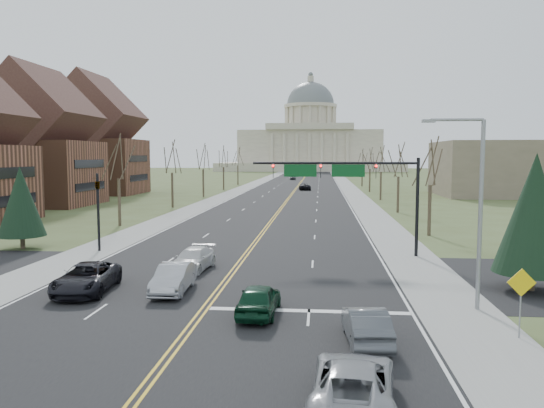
% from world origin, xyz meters
% --- Properties ---
extents(ground, '(600.00, 600.00, 0.00)m').
position_xyz_m(ground, '(0.00, 0.00, 0.00)').
color(ground, '#485329').
rests_on(ground, ground).
extents(road, '(20.00, 380.00, 0.01)m').
position_xyz_m(road, '(0.00, 110.00, 0.01)').
color(road, black).
rests_on(road, ground).
extents(cross_road, '(120.00, 14.00, 0.01)m').
position_xyz_m(cross_road, '(0.00, 6.00, 0.01)').
color(cross_road, black).
rests_on(cross_road, ground).
extents(sidewalk_left, '(4.00, 380.00, 0.03)m').
position_xyz_m(sidewalk_left, '(-12.00, 110.00, 0.01)').
color(sidewalk_left, gray).
rests_on(sidewalk_left, ground).
extents(sidewalk_right, '(4.00, 380.00, 0.03)m').
position_xyz_m(sidewalk_right, '(12.00, 110.00, 0.01)').
color(sidewalk_right, gray).
rests_on(sidewalk_right, ground).
extents(center_line, '(0.42, 380.00, 0.01)m').
position_xyz_m(center_line, '(0.00, 110.00, 0.01)').
color(center_line, gold).
rests_on(center_line, road).
extents(edge_line_left, '(0.15, 380.00, 0.01)m').
position_xyz_m(edge_line_left, '(-9.80, 110.00, 0.01)').
color(edge_line_left, silver).
rests_on(edge_line_left, road).
extents(edge_line_right, '(0.15, 380.00, 0.01)m').
position_xyz_m(edge_line_right, '(9.80, 110.00, 0.01)').
color(edge_line_right, silver).
rests_on(edge_line_right, road).
extents(stop_bar, '(9.50, 0.50, 0.01)m').
position_xyz_m(stop_bar, '(5.00, -1.00, 0.01)').
color(stop_bar, silver).
rests_on(stop_bar, road).
extents(capitol, '(90.00, 60.00, 50.00)m').
position_xyz_m(capitol, '(0.00, 249.91, 14.20)').
color(capitol, beige).
rests_on(capitol, ground).
extents(signal_mast, '(12.12, 0.44, 7.20)m').
position_xyz_m(signal_mast, '(7.45, 13.50, 5.76)').
color(signal_mast, black).
rests_on(signal_mast, ground).
extents(signal_left, '(0.32, 0.36, 6.00)m').
position_xyz_m(signal_left, '(-11.50, 13.50, 3.71)').
color(signal_left, black).
rests_on(signal_left, ground).
extents(street_light, '(2.90, 0.25, 9.07)m').
position_xyz_m(street_light, '(12.74, 0.00, 5.23)').
color(street_light, gray).
rests_on(street_light, ground).
extents(warn_sign, '(1.13, 0.07, 2.87)m').
position_xyz_m(warn_sign, '(13.50, -4.02, 2.02)').
color(warn_sign, gray).
rests_on(warn_sign, ground).
extents(tree_r_0, '(3.74, 3.74, 8.50)m').
position_xyz_m(tree_r_0, '(15.50, 24.00, 6.55)').
color(tree_r_0, '#3D3424').
rests_on(tree_r_0, ground).
extents(tree_l_0, '(3.96, 3.96, 9.00)m').
position_xyz_m(tree_l_0, '(-15.50, 28.00, 6.94)').
color(tree_l_0, '#3D3424').
rests_on(tree_l_0, ground).
extents(tree_r_1, '(3.74, 3.74, 8.50)m').
position_xyz_m(tree_r_1, '(15.50, 44.00, 6.55)').
color(tree_r_1, '#3D3424').
rests_on(tree_r_1, ground).
extents(tree_l_1, '(3.96, 3.96, 9.00)m').
position_xyz_m(tree_l_1, '(-15.50, 48.00, 6.94)').
color(tree_l_1, '#3D3424').
rests_on(tree_l_1, ground).
extents(tree_r_2, '(3.74, 3.74, 8.50)m').
position_xyz_m(tree_r_2, '(15.50, 64.00, 6.55)').
color(tree_r_2, '#3D3424').
rests_on(tree_r_2, ground).
extents(tree_l_2, '(3.96, 3.96, 9.00)m').
position_xyz_m(tree_l_2, '(-15.50, 68.00, 6.94)').
color(tree_l_2, '#3D3424').
rests_on(tree_l_2, ground).
extents(tree_r_3, '(3.74, 3.74, 8.50)m').
position_xyz_m(tree_r_3, '(15.50, 84.00, 6.55)').
color(tree_r_3, '#3D3424').
rests_on(tree_r_3, ground).
extents(tree_l_3, '(3.96, 3.96, 9.00)m').
position_xyz_m(tree_l_3, '(-15.50, 88.00, 6.94)').
color(tree_l_3, '#3D3424').
rests_on(tree_l_3, ground).
extents(tree_r_4, '(3.74, 3.74, 8.50)m').
position_xyz_m(tree_r_4, '(15.50, 104.00, 6.55)').
color(tree_r_4, '#3D3424').
rests_on(tree_r_4, ground).
extents(tree_l_4, '(3.96, 3.96, 9.00)m').
position_xyz_m(tree_l_4, '(-15.50, 108.00, 6.94)').
color(tree_l_4, '#3D3424').
rests_on(tree_l_4, ground).
extents(conifer_r, '(4.20, 4.20, 7.50)m').
position_xyz_m(conifer_r, '(17.00, 4.00, 4.25)').
color(conifer_r, '#3D3424').
rests_on(conifer_r, ground).
extents(conifer_l, '(3.64, 3.64, 6.50)m').
position_xyz_m(conifer_l, '(-18.00, 14.00, 3.74)').
color(conifer_l, '#3D3424').
rests_on(conifer_l, ground).
extents(bldg_left_mid, '(15.10, 14.28, 20.75)m').
position_xyz_m(bldg_left_mid, '(-36.00, 50.00, 8.54)').
color(bldg_left_mid, brown).
rests_on(bldg_left_mid, ground).
extents(bldg_left_far, '(17.10, 14.28, 23.25)m').
position_xyz_m(bldg_left_far, '(-38.00, 74.00, 9.54)').
color(bldg_left_far, brown).
rests_on(bldg_left_far, ground).
extents(bldg_right_mass, '(25.00, 20.00, 10.00)m').
position_xyz_m(bldg_right_mass, '(40.00, 76.00, 5.00)').
color(bldg_right_mass, '#6A5F4B').
rests_on(bldg_right_mass, ground).
extents(car_nb_inner_lead, '(1.89, 4.36, 1.46)m').
position_xyz_m(car_nb_inner_lead, '(2.70, -1.81, 0.74)').
color(car_nb_inner_lead, '#0B311D').
rests_on(car_nb_inner_lead, road).
extents(car_nb_outer_lead, '(1.82, 4.42, 1.42)m').
position_xyz_m(car_nb_outer_lead, '(7.32, -5.04, 0.72)').
color(car_nb_outer_lead, '#4D5155').
rests_on(car_nb_outer_lead, road).
extents(car_nb_outer_second, '(2.85, 5.37, 1.44)m').
position_xyz_m(car_nb_outer_second, '(6.48, -10.54, 0.73)').
color(car_nb_outer_second, '#999BA1').
rests_on(car_nb_outer_second, road).
extents(car_sb_inner_lead, '(1.73, 4.63, 1.51)m').
position_xyz_m(car_sb_inner_lead, '(-2.35, 1.85, 0.77)').
color(car_sb_inner_lead, '#A3A4AA').
rests_on(car_sb_inner_lead, road).
extents(car_sb_outer_lead, '(3.03, 5.70, 1.53)m').
position_xyz_m(car_sb_outer_lead, '(-7.00, 1.41, 0.77)').
color(car_sb_outer_lead, black).
rests_on(car_sb_outer_lead, road).
extents(car_sb_inner_second, '(2.41, 4.99, 1.40)m').
position_xyz_m(car_sb_inner_second, '(-2.61, 7.35, 0.71)').
color(car_sb_inner_second, silver).
rests_on(car_sb_inner_second, road).
extents(car_far_nb, '(2.80, 5.36, 1.44)m').
position_xyz_m(car_far_nb, '(2.10, 88.86, 0.73)').
color(car_far_nb, black).
rests_on(car_far_nb, road).
extents(car_far_sb, '(1.84, 4.26, 1.43)m').
position_xyz_m(car_far_sb, '(-2.99, 137.39, 0.73)').
color(car_far_sb, '#44464B').
rests_on(car_far_sb, road).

